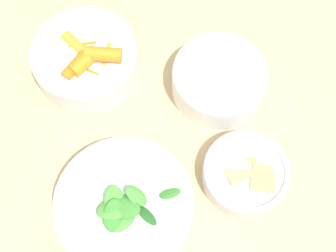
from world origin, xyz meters
TOP-DOWN VIEW (x-y plane):
  - ground_plane at (0.00, 0.00)m, footprint 10.00×10.00m
  - dining_table at (0.00, 0.00)m, footprint 0.98×1.03m
  - bowl_carrots at (-0.11, 0.20)m, footprint 0.17×0.17m
  - bowl_greens at (-0.08, -0.06)m, footprint 0.20×0.20m
  - bowl_beans_hotdog at (0.09, 0.12)m, footprint 0.15×0.15m
  - bowl_cookies at (0.10, -0.04)m, footprint 0.13×0.13m

SIDE VIEW (x-z plane):
  - ground_plane at x=0.00m, z-range 0.00..0.00m
  - dining_table at x=0.00m, z-range 0.26..1.02m
  - bowl_cookies at x=0.10m, z-range 0.76..0.80m
  - bowl_beans_hotdog at x=0.09m, z-range 0.75..0.81m
  - bowl_carrots at x=-0.11m, z-range 0.75..0.83m
  - bowl_greens at x=-0.08m, z-range 0.75..0.83m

